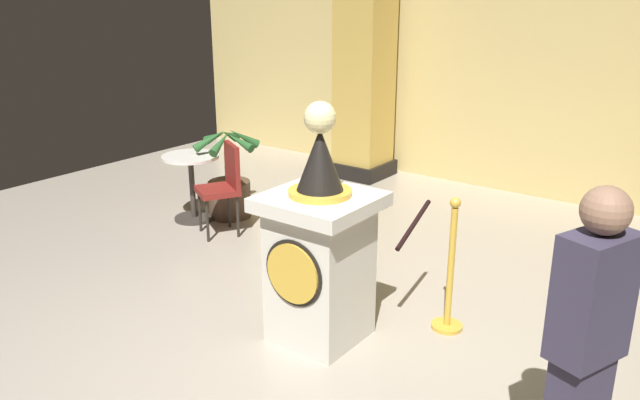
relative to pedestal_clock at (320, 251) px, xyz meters
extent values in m
plane|color=#9E9384|center=(0.10, -0.33, -0.69)|extent=(11.04, 11.04, 0.00)
cube|color=tan|center=(0.10, 4.36, 1.05)|extent=(11.04, 0.16, 3.48)
cube|color=beige|center=(0.00, 0.01, -0.18)|extent=(0.59, 0.59, 1.01)
cube|color=beige|center=(0.00, 0.01, 0.37)|extent=(0.74, 0.74, 0.10)
cylinder|color=gold|center=(0.00, -0.31, -0.06)|extent=(0.43, 0.03, 0.43)
cylinder|color=black|center=(0.00, -0.30, -0.06)|extent=(0.49, 0.01, 0.49)
cylinder|color=gold|center=(0.00, 0.01, 0.44)|extent=(0.45, 0.45, 0.04)
cone|color=black|center=(0.00, 0.01, 0.68)|extent=(0.33, 0.33, 0.44)
cylinder|color=gold|center=(0.00, 0.01, 0.88)|extent=(0.03, 0.03, 0.06)
sphere|color=beige|center=(0.00, 0.01, 0.97)|extent=(0.22, 0.22, 0.22)
cylinder|color=gold|center=(0.71, 0.68, -0.67)|extent=(0.24, 0.24, 0.03)
cylinder|color=gold|center=(0.71, 0.68, -0.20)|extent=(0.05, 0.05, 0.97)
sphere|color=gold|center=(0.71, 0.68, 0.33)|extent=(0.08, 0.08, 0.08)
cylinder|color=gold|center=(-0.51, 0.52, -0.67)|extent=(0.24, 0.24, 0.03)
cylinder|color=gold|center=(-0.51, 0.52, -0.20)|extent=(0.05, 0.05, 0.97)
sphere|color=gold|center=(-0.51, 0.52, 0.32)|extent=(0.08, 0.08, 0.08)
cylinder|color=black|center=(0.41, 0.64, 0.10)|extent=(0.12, 0.62, 0.21)
cylinder|color=black|center=(-0.20, 0.56, 0.10)|extent=(0.12, 0.62, 0.21)
sphere|color=black|center=(0.10, 0.60, 0.01)|extent=(0.04, 0.04, 0.04)
cube|color=black|center=(-2.09, 3.79, -0.59)|extent=(0.71, 0.71, 0.20)
cube|color=gold|center=(-2.09, 3.79, 0.98)|extent=(0.62, 0.62, 3.34)
cylinder|color=#4C3828|center=(-2.39, 1.50, -0.48)|extent=(0.47, 0.47, 0.41)
cylinder|color=brown|center=(-2.39, 1.50, -0.11)|extent=(0.08, 0.08, 0.34)
cone|color=#265928|center=(-2.20, 1.50, 0.21)|extent=(0.39, 0.11, 0.21)
cone|color=#265928|center=(-2.29, 1.66, 0.21)|extent=(0.25, 0.36, 0.32)
cone|color=#265928|center=(-2.50, 1.66, 0.21)|extent=(0.26, 0.38, 0.27)
cone|color=#265928|center=(-2.58, 1.52, 0.21)|extent=(0.39, 0.14, 0.25)
cone|color=#265928|center=(-2.50, 1.35, 0.21)|extent=(0.27, 0.36, 0.30)
cone|color=#265928|center=(-2.31, 1.33, 0.21)|extent=(0.21, 0.38, 0.28)
cube|color=#383347|center=(1.95, -0.52, 0.45)|extent=(0.33, 0.41, 0.62)
sphere|color=#997056|center=(1.95, -0.52, 0.87)|extent=(0.22, 0.22, 0.22)
cylinder|color=#332D28|center=(-2.64, 1.18, -0.67)|extent=(0.44, 0.44, 0.03)
cylinder|color=#332D28|center=(-2.64, 1.18, -0.32)|extent=(0.06, 0.06, 0.73)
cylinder|color=silver|center=(-2.64, 1.18, 0.04)|extent=(0.62, 0.62, 0.03)
cylinder|color=black|center=(-2.30, 0.97, -0.46)|extent=(0.03, 0.03, 0.45)
cylinder|color=black|center=(-2.03, 0.81, -0.46)|extent=(0.03, 0.03, 0.45)
cylinder|color=black|center=(-2.15, 1.25, -0.46)|extent=(0.03, 0.03, 0.45)
cylinder|color=black|center=(-1.87, 1.09, -0.46)|extent=(0.03, 0.03, 0.45)
cube|color=maroon|center=(-2.09, 1.03, -0.21)|extent=(0.55, 0.55, 0.06)
cube|color=maroon|center=(-2.00, 1.18, 0.05)|extent=(0.37, 0.24, 0.45)
camera|label=1|loc=(2.52, -3.37, 1.80)|focal=35.85mm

